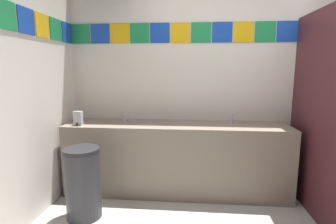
# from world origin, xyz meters

# --- Properties ---
(wall_back) EXTENTS (4.23, 0.09, 2.62)m
(wall_back) POSITION_xyz_m (-0.00, 1.47, 1.32)
(wall_back) COLOR silver
(wall_back) RESTS_ON ground_plane
(vanity_counter) EXTENTS (2.59, 0.55, 0.83)m
(vanity_counter) POSITION_xyz_m (-0.77, 1.15, 0.43)
(vanity_counter) COLOR gray
(vanity_counter) RESTS_ON ground_plane
(faucet_left) EXTENTS (0.04, 0.10, 0.14)m
(faucet_left) POSITION_xyz_m (-1.42, 1.24, 0.89)
(faucet_left) COLOR silver
(faucet_left) RESTS_ON vanity_counter
(faucet_right) EXTENTS (0.04, 0.10, 0.14)m
(faucet_right) POSITION_xyz_m (-0.12, 1.24, 0.89)
(faucet_right) COLOR silver
(faucet_right) RESTS_ON vanity_counter
(soap_dispenser) EXTENTS (0.09, 0.09, 0.16)m
(soap_dispenser) POSITION_xyz_m (-1.89, 0.99, 0.91)
(soap_dispenser) COLOR #B7BABF
(soap_dispenser) RESTS_ON vanity_counter
(trash_bin) EXTENTS (0.35, 0.35, 0.71)m
(trash_bin) POSITION_xyz_m (-1.66, 0.52, 0.36)
(trash_bin) COLOR #333338
(trash_bin) RESTS_ON ground_plane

